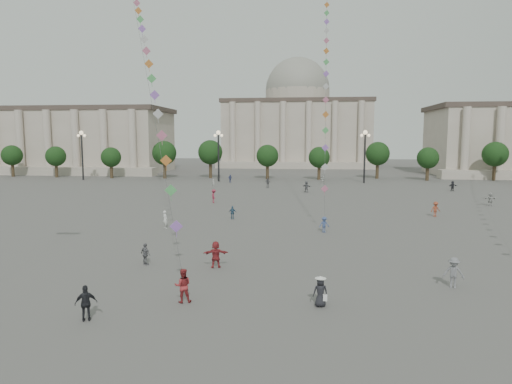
# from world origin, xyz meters

# --- Properties ---
(ground) EXTENTS (360.00, 360.00, 0.00)m
(ground) POSITION_xyz_m (0.00, 0.00, 0.00)
(ground) COLOR #4E4B49
(ground) RESTS_ON ground
(hall_west) EXTENTS (84.00, 26.22, 17.20)m
(hall_west) POSITION_xyz_m (-75.00, 93.89, 8.43)
(hall_west) COLOR #A99E8E
(hall_west) RESTS_ON ground
(hall_central) EXTENTS (48.30, 34.30, 35.50)m
(hall_central) POSITION_xyz_m (0.00, 129.22, 14.23)
(hall_central) COLOR #A99E8E
(hall_central) RESTS_ON ground
(tree_row) EXTENTS (137.12, 5.12, 8.00)m
(tree_row) POSITION_xyz_m (0.00, 78.00, 5.39)
(tree_row) COLOR #35291A
(tree_row) RESTS_ON ground
(lamp_post_far_west) EXTENTS (2.00, 0.90, 10.65)m
(lamp_post_far_west) POSITION_xyz_m (-45.00, 70.00, 7.35)
(lamp_post_far_west) COLOR #262628
(lamp_post_far_west) RESTS_ON ground
(lamp_post_mid_west) EXTENTS (2.00, 0.90, 10.65)m
(lamp_post_mid_west) POSITION_xyz_m (-15.00, 70.00, 7.35)
(lamp_post_mid_west) COLOR #262628
(lamp_post_mid_west) RESTS_ON ground
(lamp_post_mid_east) EXTENTS (2.00, 0.90, 10.65)m
(lamp_post_mid_east) POSITION_xyz_m (15.00, 70.00, 7.35)
(lamp_post_mid_east) COLOR #262628
(lamp_post_mid_east) RESTS_ON ground
(person_crowd_0) EXTENTS (0.99, 0.92, 1.63)m
(person_crowd_0) POSITION_xyz_m (-12.25, 68.00, 0.82)
(person_crowd_0) COLOR #38447F
(person_crowd_0) RESTS_ON ground
(person_crowd_4) EXTENTS (1.37, 1.47, 1.65)m
(person_crowd_4) POSITION_xyz_m (6.63, 68.00, 0.82)
(person_crowd_4) COLOR silver
(person_crowd_4) RESTS_ON ground
(person_crowd_6) EXTENTS (1.35, 0.99, 1.88)m
(person_crowd_6) POSITION_xyz_m (12.29, 3.80, 0.94)
(person_crowd_6) COLOR slate
(person_crowd_6) RESTS_ON ground
(person_crowd_7) EXTENTS (1.66, 0.55, 1.78)m
(person_crowd_7) POSITION_xyz_m (27.96, 39.67, 0.89)
(person_crowd_7) COLOR #AFAFAB
(person_crowd_7) RESTS_ON ground
(person_crowd_8) EXTENTS (1.28, 0.95, 1.76)m
(person_crowd_8) POSITION_xyz_m (18.24, 29.88, 0.88)
(person_crowd_8) COLOR #994229
(person_crowd_8) RESTS_ON ground
(person_crowd_9) EXTENTS (1.70, 1.12, 1.76)m
(person_crowd_9) POSITION_xyz_m (28.29, 56.79, 0.88)
(person_crowd_9) COLOR black
(person_crowd_9) RESTS_ON ground
(person_crowd_10) EXTENTS (0.64, 0.66, 1.52)m
(person_crowd_10) POSITION_xyz_m (-13.77, 58.50, 0.76)
(person_crowd_10) COLOR #B2B3AE
(person_crowd_10) RESTS_ON ground
(person_crowd_12) EXTENTS (1.71, 1.57, 1.90)m
(person_crowd_12) POSITION_xyz_m (3.38, 52.39, 0.95)
(person_crowd_12) COLOR slate
(person_crowd_12) RESTS_ON ground
(person_crowd_13) EXTENTS (0.78, 0.75, 1.81)m
(person_crowd_13) POSITION_xyz_m (-10.71, 19.73, 0.90)
(person_crowd_13) COLOR silver
(person_crowd_13) RESTS_ON ground
(person_crowd_16) EXTENTS (1.14, 0.68, 1.82)m
(person_crowd_16) POSITION_xyz_m (-3.72, 58.79, 0.91)
(person_crowd_16) COLOR #58585C
(person_crowd_16) RESTS_ON ground
(person_crowd_17) EXTENTS (1.12, 1.42, 1.93)m
(person_crowd_17) POSITION_xyz_m (-9.52, 38.16, 0.97)
(person_crowd_17) COLOR #992940
(person_crowd_17) RESTS_ON ground
(person_crowd_21) EXTENTS (0.88, 0.39, 1.49)m
(person_crowd_21) POSITION_xyz_m (-4.81, 25.63, 0.74)
(person_crowd_21) COLOR #325472
(person_crowd_21) RESTS_ON ground
(tourist_2) EXTENTS (1.83, 0.89, 1.89)m
(tourist_2) POSITION_xyz_m (-2.87, 6.50, 0.94)
(tourist_2) COLOR #9E2B30
(tourist_2) RESTS_ON ground
(tourist_3) EXTENTS (0.99, 0.82, 1.58)m
(tourist_3) POSITION_xyz_m (-8.01, 6.62, 0.79)
(tourist_3) COLOR slate
(tourist_3) RESTS_ON ground
(tourist_4) EXTENTS (1.15, 0.87, 1.81)m
(tourist_4) POSITION_xyz_m (-7.39, -3.45, 0.90)
(tourist_4) COLOR black
(tourist_4) RESTS_ON ground
(kite_flyer_0) EXTENTS (1.08, 0.94, 1.90)m
(kite_flyer_0) POSITION_xyz_m (-3.32, -0.41, 0.95)
(kite_flyer_0) COLOR maroon
(kite_flyer_0) RESTS_ON ground
(kite_flyer_1) EXTENTS (1.10, 0.80, 1.53)m
(kite_flyer_1) POSITION_xyz_m (5.12, 19.51, 0.76)
(kite_flyer_1) COLOR #3A4E83
(kite_flyer_1) RESTS_ON ground
(hat_person) EXTENTS (0.88, 0.66, 1.69)m
(hat_person) POSITION_xyz_m (4.20, -0.23, 0.86)
(hat_person) COLOR black
(hat_person) RESTS_ON ground
(kite_train_west) EXTENTS (23.37, 50.09, 68.97)m
(kite_train_west) POSITION_xyz_m (-15.46, 26.35, 23.16)
(kite_train_west) COLOR #3F3F3F
(kite_train_west) RESTS_ON ground
(kite_train_mid) EXTENTS (2.04, 39.88, 59.99)m
(kite_train_mid) POSITION_xyz_m (5.81, 40.75, 25.72)
(kite_train_mid) COLOR #3F3F3F
(kite_train_mid) RESTS_ON ground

